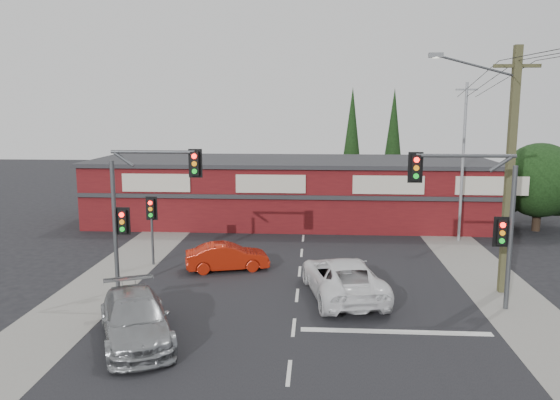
# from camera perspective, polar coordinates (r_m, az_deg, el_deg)

# --- Properties ---
(ground) EXTENTS (120.00, 120.00, 0.00)m
(ground) POSITION_cam_1_polar(r_m,az_deg,el_deg) (20.81, 1.60, -11.77)
(ground) COLOR black
(ground) RESTS_ON ground
(road_strip) EXTENTS (14.00, 70.00, 0.01)m
(road_strip) POSITION_cam_1_polar(r_m,az_deg,el_deg) (25.53, 2.04, -7.68)
(road_strip) COLOR black
(road_strip) RESTS_ON ground
(verge_left) EXTENTS (3.00, 70.00, 0.02)m
(verge_left) POSITION_cam_1_polar(r_m,az_deg,el_deg) (27.13, -16.35, -7.02)
(verge_left) COLOR gray
(verge_left) RESTS_ON ground
(verge_right) EXTENTS (3.00, 70.00, 0.02)m
(verge_right) POSITION_cam_1_polar(r_m,az_deg,el_deg) (26.68, 20.78, -7.54)
(verge_right) COLOR gray
(verge_right) RESTS_ON ground
(stop_line) EXTENTS (6.50, 0.35, 0.01)m
(stop_line) POSITION_cam_1_polar(r_m,az_deg,el_deg) (19.60, 11.99, -13.32)
(stop_line) COLOR silver
(stop_line) RESTS_ON ground
(white_suv) EXTENTS (3.66, 6.15, 1.60)m
(white_suv) POSITION_cam_1_polar(r_m,az_deg,el_deg) (22.45, 6.59, -8.05)
(white_suv) COLOR white
(white_suv) RESTS_ON ground
(silver_suv) EXTENTS (4.01, 5.58, 1.50)m
(silver_suv) POSITION_cam_1_polar(r_m,az_deg,el_deg) (18.90, -14.88, -11.91)
(silver_suv) COLOR #919496
(silver_suv) RESTS_ON ground
(red_sedan) EXTENTS (4.11, 2.36, 1.28)m
(red_sedan) POSITION_cam_1_polar(r_m,az_deg,el_deg) (26.02, -5.53, -5.93)
(red_sedan) COLOR #AD1D0A
(red_sedan) RESTS_ON ground
(lane_dashes) EXTENTS (0.12, 34.92, 0.01)m
(lane_dashes) POSITION_cam_1_polar(r_m,az_deg,el_deg) (19.56, 1.45, -13.15)
(lane_dashes) COLOR silver
(lane_dashes) RESTS_ON ground
(shop_building) EXTENTS (27.30, 8.40, 4.22)m
(shop_building) POSITION_cam_1_polar(r_m,az_deg,el_deg) (36.80, 1.10, 1.05)
(shop_building) COLOR #541014
(shop_building) RESTS_ON ground
(tree_cluster) EXTENTS (5.90, 5.10, 5.50)m
(tree_cluster) POSITION_cam_1_polar(r_m,az_deg,el_deg) (37.80, 25.48, 1.51)
(tree_cluster) COLOR #2D2116
(tree_cluster) RESTS_ON ground
(conifer_near) EXTENTS (1.80, 1.80, 9.25)m
(conifer_near) POSITION_cam_1_polar(r_m,az_deg,el_deg) (43.52, 7.52, 6.71)
(conifer_near) COLOR #2D2116
(conifer_near) RESTS_ON ground
(conifer_far) EXTENTS (1.80, 1.80, 9.25)m
(conifer_far) POSITION_cam_1_polar(r_m,az_deg,el_deg) (45.86, 11.76, 6.73)
(conifer_far) COLOR #2D2116
(conifer_far) RESTS_ON ground
(traffic_mast_left) EXTENTS (3.77, 0.27, 5.97)m
(traffic_mast_left) POSITION_cam_1_polar(r_m,az_deg,el_deg) (22.83, -14.48, 0.09)
(traffic_mast_left) COLOR #47494C
(traffic_mast_left) RESTS_ON ground
(traffic_mast_right) EXTENTS (3.96, 0.27, 5.97)m
(traffic_mast_right) POSITION_cam_1_polar(r_m,az_deg,el_deg) (21.59, 20.28, -0.69)
(traffic_mast_right) COLOR #47494C
(traffic_mast_right) RESTS_ON ground
(pedestal_signal) EXTENTS (0.55, 0.27, 3.38)m
(pedestal_signal) POSITION_cam_1_polar(r_m,az_deg,el_deg) (27.08, -13.27, -1.69)
(pedestal_signal) COLOR #47494C
(pedestal_signal) RESTS_ON ground
(utility_pole) EXTENTS (4.38, 0.59, 10.00)m
(utility_pole) POSITION_cam_1_polar(r_m,az_deg,el_deg) (23.73, 22.63, 3.57)
(utility_pole) COLOR brown
(utility_pole) RESTS_ON ground
(steel_pole) EXTENTS (1.20, 0.16, 9.00)m
(steel_pole) POSITION_cam_1_polar(r_m,az_deg,el_deg) (32.58, 18.57, 4.01)
(steel_pole) COLOR gray
(steel_pole) RESTS_ON ground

